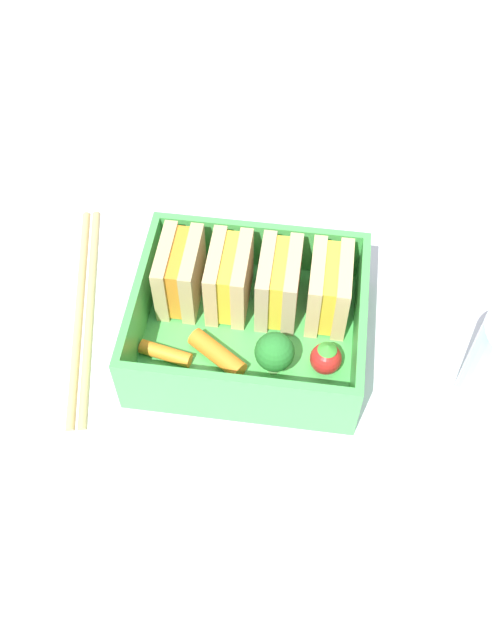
{
  "coord_description": "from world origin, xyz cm",
  "views": [
    {
      "loc": [
        4.21,
        -31.35,
        47.28
      ],
      "look_at": [
        0.0,
        0.0,
        2.7
      ],
      "focal_mm": 40.0,
      "sensor_mm": 36.0,
      "label": 1
    }
  ],
  "objects_px": {
    "sandwich_center": "(279,283)",
    "sandwich_center_right": "(329,288)",
    "sandwich_left": "(180,273)",
    "strawberry_far_left": "(326,358)",
    "chopstick_pair": "(84,308)",
    "broccoli_floret": "(275,352)",
    "sandwich_center_left": "(229,278)",
    "carrot_stick_far_left": "(166,353)",
    "carrot_stick_left": "(217,354)"
  },
  "relations": [
    {
      "from": "sandwich_center",
      "to": "broccoli_floret",
      "type": "xyz_separation_m",
      "value": [
        0.0,
        -0.06,
        -0.0
      ]
    },
    {
      "from": "sandwich_center_right",
      "to": "chopstick_pair",
      "type": "distance_m",
      "value": 0.2
    },
    {
      "from": "sandwich_center_left",
      "to": "carrot_stick_left",
      "type": "height_order",
      "value": "sandwich_center_left"
    },
    {
      "from": "sandwich_center",
      "to": "strawberry_far_left",
      "type": "xyz_separation_m",
      "value": [
        0.04,
        -0.05,
        -0.01
      ]
    },
    {
      "from": "carrot_stick_left",
      "to": "strawberry_far_left",
      "type": "relative_size",
      "value": 1.6
    },
    {
      "from": "sandwich_center_right",
      "to": "sandwich_left",
      "type": "bearing_deg",
      "value": 180.0
    },
    {
      "from": "sandwich_center_left",
      "to": "sandwich_center",
      "type": "distance_m",
      "value": 0.04
    },
    {
      "from": "strawberry_far_left",
      "to": "carrot_stick_left",
      "type": "bearing_deg",
      "value": -177.59
    },
    {
      "from": "carrot_stick_far_left",
      "to": "sandwich_center",
      "type": "bearing_deg",
      "value": 37.92
    },
    {
      "from": "broccoli_floret",
      "to": "sandwich_center_right",
      "type": "bearing_deg",
      "value": 59.86
    },
    {
      "from": "carrot_stick_left",
      "to": "strawberry_far_left",
      "type": "xyz_separation_m",
      "value": [
        0.08,
        0.0,
        0.01
      ]
    },
    {
      "from": "sandwich_center",
      "to": "chopstick_pair",
      "type": "bearing_deg",
      "value": -173.12
    },
    {
      "from": "broccoli_floret",
      "to": "strawberry_far_left",
      "type": "distance_m",
      "value": 0.04
    },
    {
      "from": "sandwich_center_left",
      "to": "chopstick_pair",
      "type": "distance_m",
      "value": 0.13
    },
    {
      "from": "sandwich_center_left",
      "to": "chopstick_pair",
      "type": "relative_size",
      "value": 0.27
    },
    {
      "from": "carrot_stick_far_left",
      "to": "chopstick_pair",
      "type": "distance_m",
      "value": 0.09
    },
    {
      "from": "sandwich_center_left",
      "to": "chopstick_pair",
      "type": "xyz_separation_m",
      "value": [
        -0.12,
        -0.02,
        -0.04
      ]
    },
    {
      "from": "sandwich_center",
      "to": "chopstick_pair",
      "type": "relative_size",
      "value": 0.27
    },
    {
      "from": "sandwich_center",
      "to": "carrot_stick_far_left",
      "type": "bearing_deg",
      "value": -142.08
    },
    {
      "from": "sandwich_center",
      "to": "carrot_stick_far_left",
      "type": "relative_size",
      "value": 1.44
    },
    {
      "from": "sandwich_left",
      "to": "broccoli_floret",
      "type": "bearing_deg",
      "value": -36.72
    },
    {
      "from": "sandwich_left",
      "to": "chopstick_pair",
      "type": "height_order",
      "value": "sandwich_left"
    },
    {
      "from": "sandwich_left",
      "to": "sandwich_center",
      "type": "height_order",
      "value": "same"
    },
    {
      "from": "sandwich_center_right",
      "to": "strawberry_far_left",
      "type": "relative_size",
      "value": 1.93
    },
    {
      "from": "carrot_stick_far_left",
      "to": "broccoli_floret",
      "type": "bearing_deg",
      "value": 0.58
    },
    {
      "from": "sandwich_center_right",
      "to": "carrot_stick_left",
      "type": "xyz_separation_m",
      "value": [
        -0.08,
        -0.06,
        -0.02
      ]
    },
    {
      "from": "sandwich_center_right",
      "to": "chopstick_pair",
      "type": "relative_size",
      "value": 0.27
    },
    {
      "from": "sandwich_left",
      "to": "chopstick_pair",
      "type": "distance_m",
      "value": 0.09
    },
    {
      "from": "sandwich_center",
      "to": "sandwich_center_right",
      "type": "height_order",
      "value": "same"
    },
    {
      "from": "sandwich_left",
      "to": "sandwich_center_left",
      "type": "height_order",
      "value": "same"
    },
    {
      "from": "sandwich_center_left",
      "to": "strawberry_far_left",
      "type": "height_order",
      "value": "sandwich_center_left"
    },
    {
      "from": "strawberry_far_left",
      "to": "chopstick_pair",
      "type": "relative_size",
      "value": 0.14
    },
    {
      "from": "broccoli_floret",
      "to": "strawberry_far_left",
      "type": "height_order",
      "value": "broccoli_floret"
    },
    {
      "from": "sandwich_center_right",
      "to": "carrot_stick_left",
      "type": "height_order",
      "value": "sandwich_center_right"
    },
    {
      "from": "strawberry_far_left",
      "to": "chopstick_pair",
      "type": "height_order",
      "value": "strawberry_far_left"
    },
    {
      "from": "carrot_stick_left",
      "to": "chopstick_pair",
      "type": "height_order",
      "value": "carrot_stick_left"
    },
    {
      "from": "carrot_stick_left",
      "to": "strawberry_far_left",
      "type": "height_order",
      "value": "strawberry_far_left"
    },
    {
      "from": "sandwich_left",
      "to": "sandwich_center_left",
      "type": "bearing_deg",
      "value": 0.0
    },
    {
      "from": "sandwich_left",
      "to": "broccoli_floret",
      "type": "relative_size",
      "value": 1.52
    },
    {
      "from": "sandwich_center_left",
      "to": "carrot_stick_far_left",
      "type": "relative_size",
      "value": 1.44
    },
    {
      "from": "broccoli_floret",
      "to": "carrot_stick_far_left",
      "type": "bearing_deg",
      "value": -179.42
    },
    {
      "from": "sandwich_center",
      "to": "strawberry_far_left",
      "type": "height_order",
      "value": "sandwich_center"
    },
    {
      "from": "sandwich_center_left",
      "to": "sandwich_left",
      "type": "bearing_deg",
      "value": 180.0
    },
    {
      "from": "sandwich_center_left",
      "to": "sandwich_center_right",
      "type": "height_order",
      "value": "same"
    },
    {
      "from": "sandwich_left",
      "to": "broccoli_floret",
      "type": "xyz_separation_m",
      "value": [
        0.08,
        -0.06,
        -0.0
      ]
    },
    {
      "from": "sandwich_center",
      "to": "broccoli_floret",
      "type": "distance_m",
      "value": 0.06
    },
    {
      "from": "broccoli_floret",
      "to": "chopstick_pair",
      "type": "bearing_deg",
      "value": 165.43
    },
    {
      "from": "sandwich_center_right",
      "to": "sandwich_center_left",
      "type": "bearing_deg",
      "value": 180.0
    },
    {
      "from": "strawberry_far_left",
      "to": "chopstick_pair",
      "type": "distance_m",
      "value": 0.2
    },
    {
      "from": "sandwich_left",
      "to": "sandwich_center_right",
      "type": "distance_m",
      "value": 0.12
    }
  ]
}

